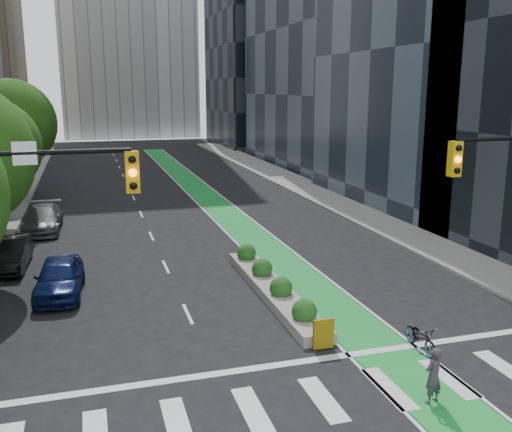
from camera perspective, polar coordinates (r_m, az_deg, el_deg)
ground at (r=17.25m, az=5.34°, el=-16.16°), size 160.00×160.00×0.00m
sidewalk_right at (r=43.53m, az=7.53°, el=1.71°), size 3.60×90.00×0.15m
bike_lane_paint at (r=45.60m, az=-5.23°, el=2.18°), size 2.20×70.00×0.01m
building_dark_end at (r=86.11m, az=0.88°, el=16.52°), size 14.00×18.00×28.00m
tree_far at (r=46.34m, az=-23.32°, el=8.47°), size 6.60×6.60×9.00m
median_planter at (r=23.52m, az=1.67°, el=-7.02°), size 1.20×10.26×1.10m
bicycle at (r=19.53m, az=16.14°, el=-11.56°), size 0.60×1.70×0.89m
cyclist at (r=16.50m, az=17.31°, el=-14.99°), size 0.67×0.55×1.60m
parked_car_left_near at (r=24.72m, az=-19.07°, el=-5.79°), size 2.10×4.58×1.52m
parked_car_left_mid at (r=29.14m, az=-23.37°, el=-3.45°), size 1.72×4.45×1.45m
parked_car_left_far at (r=35.90m, az=-20.55°, el=-0.27°), size 2.26×5.18×1.48m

